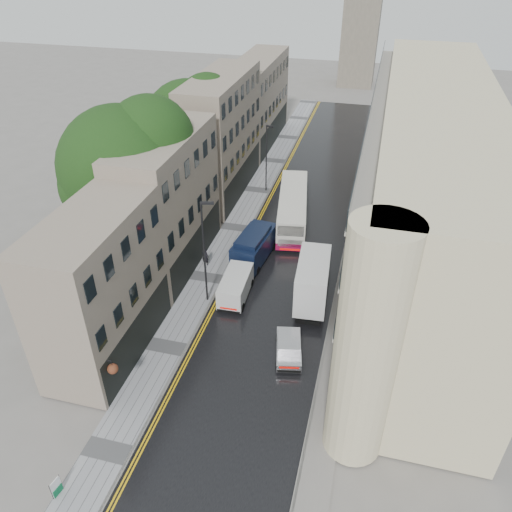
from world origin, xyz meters
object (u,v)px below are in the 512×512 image
at_px(white_lorry, 297,291).
at_px(estate_sign, 56,487).
at_px(lamp_post_near, 204,254).
at_px(tree_far, 189,139).
at_px(white_van, 219,297).
at_px(tree_near, 125,188).
at_px(cream_bus, 279,224).
at_px(navy_van, 234,255).
at_px(lamp_post_far, 266,159).
at_px(silver_hatchback, 278,360).
at_px(pedestrian, 205,257).

distance_m(white_lorry, estate_sign, 19.34).
relative_size(white_lorry, lamp_post_near, 0.89).
height_order(white_lorry, estate_sign, white_lorry).
xyz_separation_m(tree_far, white_van, (8.48, -17.11, -5.22)).
relative_size(lamp_post_near, estate_sign, 7.75).
xyz_separation_m(tree_near, estate_sign, (5.45, -20.27, -6.29)).
distance_m(cream_bus, navy_van, 6.20).
bearing_deg(white_lorry, lamp_post_far, 105.73).
height_order(cream_bus, lamp_post_far, lamp_post_far).
bearing_deg(tree_near, white_lorry, -12.42).
height_order(tree_near, silver_hatchback, tree_near).
relative_size(silver_hatchback, white_van, 0.84).
xyz_separation_m(pedestrian, lamp_post_far, (1.61, 15.06, 2.79)).
bearing_deg(estate_sign, lamp_post_near, 93.00).
distance_m(tree_near, estate_sign, 21.91).
distance_m(lamp_post_near, estate_sign, 17.25).
xyz_separation_m(white_van, pedestrian, (-2.85, 4.98, -0.09)).
distance_m(white_lorry, lamp_post_far, 20.38).
bearing_deg(lamp_post_near, lamp_post_far, 75.11).
xyz_separation_m(tree_far, white_lorry, (14.11, -16.17, -4.26)).
bearing_deg(pedestrian, navy_van, -175.51).
bearing_deg(lamp_post_far, cream_bus, -51.41).
xyz_separation_m(lamp_post_near, estate_sign, (-2.15, -16.72, -3.63)).
bearing_deg(lamp_post_near, tree_far, 98.74).
height_order(silver_hatchback, lamp_post_near, lamp_post_near).
bearing_deg(white_lorry, tree_near, 163.53).
xyz_separation_m(tree_near, lamp_post_near, (7.60, -3.54, -2.65)).
distance_m(white_van, pedestrian, 5.74).
bearing_deg(navy_van, lamp_post_near, -93.51).
relative_size(navy_van, lamp_post_far, 0.77).
relative_size(tree_near, navy_van, 2.50).
height_order(cream_bus, navy_van, cream_bus).
bearing_deg(estate_sign, tree_near, 115.38).
height_order(pedestrian, lamp_post_far, lamp_post_far).
xyz_separation_m(pedestrian, lamp_post_near, (1.67, -4.42, 3.37)).
bearing_deg(silver_hatchback, tree_near, 135.73).
bearing_deg(white_van, estate_sign, -103.64).
bearing_deg(white_lorry, white_van, -174.61).
bearing_deg(lamp_post_far, pedestrian, -77.56).
xyz_separation_m(cream_bus, lamp_post_far, (-3.39, 9.27, 2.18)).
bearing_deg(cream_bus, tree_far, 140.22).
bearing_deg(white_lorry, navy_van, 141.15).
height_order(white_van, estate_sign, white_van).
bearing_deg(estate_sign, white_van, 88.68).
distance_m(tree_near, cream_bus, 13.89).
distance_m(white_lorry, silver_hatchback, 6.02).
xyz_separation_m(tree_near, pedestrian, (5.93, 0.87, -6.03)).
bearing_deg(silver_hatchback, white_lorry, 77.04).
distance_m(navy_van, pedestrian, 2.54).
bearing_deg(estate_sign, navy_van, 92.41).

